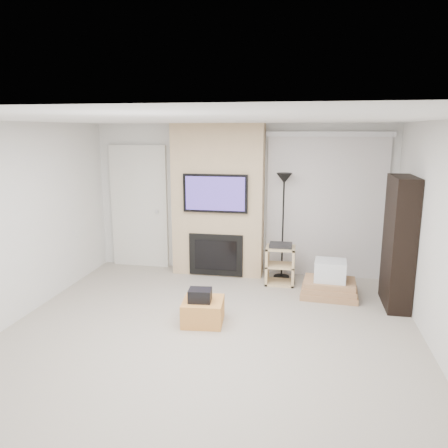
% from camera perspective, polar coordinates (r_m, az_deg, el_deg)
% --- Properties ---
extents(floor, '(5.00, 5.50, 0.00)m').
position_cam_1_polar(floor, '(5.17, -2.53, -15.40)').
color(floor, '#AA9F92').
rests_on(floor, ground).
extents(ceiling, '(5.00, 5.50, 0.00)m').
position_cam_1_polar(ceiling, '(4.59, -2.83, 13.49)').
color(ceiling, white).
rests_on(ceiling, wall_back).
extents(wall_back, '(5.00, 0.00, 2.50)m').
position_cam_1_polar(wall_back, '(7.38, 2.21, 3.27)').
color(wall_back, silver).
rests_on(wall_back, ground).
extents(wall_front, '(5.00, 0.00, 2.50)m').
position_cam_1_polar(wall_front, '(2.31, -19.25, -18.23)').
color(wall_front, silver).
rests_on(wall_front, ground).
extents(hvac_vent, '(0.35, 0.18, 0.01)m').
position_cam_1_polar(hvac_vent, '(5.30, 3.55, 13.28)').
color(hvac_vent, silver).
rests_on(hvac_vent, ceiling).
extents(ottoman, '(0.54, 0.54, 0.30)m').
position_cam_1_polar(ottoman, '(5.63, -2.75, -11.33)').
color(ottoman, '#D98E43').
rests_on(ottoman, floor).
extents(black_bag, '(0.30, 0.24, 0.16)m').
position_cam_1_polar(black_bag, '(5.51, -3.15, -9.28)').
color(black_bag, black).
rests_on(black_bag, ottoman).
extents(fireplace_wall, '(1.50, 0.47, 2.50)m').
position_cam_1_polar(fireplace_wall, '(7.23, -0.78, 2.98)').
color(fireplace_wall, tan).
rests_on(fireplace_wall, floor).
extents(entry_door, '(1.02, 0.11, 2.14)m').
position_cam_1_polar(entry_door, '(7.84, -10.98, 2.13)').
color(entry_door, silver).
rests_on(entry_door, floor).
extents(vertical_blinds, '(1.98, 0.10, 2.37)m').
position_cam_1_polar(vertical_blinds, '(7.26, 13.17, 2.99)').
color(vertical_blinds, silver).
rests_on(vertical_blinds, floor).
extents(floor_lamp, '(0.26, 0.26, 1.73)m').
position_cam_1_polar(floor_lamp, '(7.01, 7.81, 3.62)').
color(floor_lamp, black).
rests_on(floor_lamp, floor).
extents(av_stand, '(0.45, 0.38, 0.66)m').
position_cam_1_polar(av_stand, '(6.96, 7.36, -5.02)').
color(av_stand, '#DFBF8B').
rests_on(av_stand, floor).
extents(box_stack, '(0.85, 0.66, 0.54)m').
position_cam_1_polar(box_stack, '(6.62, 13.62, -7.47)').
color(box_stack, '#AC7C53').
rests_on(box_stack, floor).
extents(bookshelf, '(0.30, 0.80, 1.80)m').
position_cam_1_polar(bookshelf, '(6.37, 21.88, -2.27)').
color(bookshelf, black).
rests_on(bookshelf, floor).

